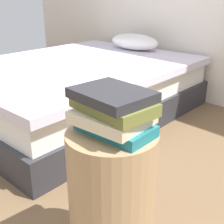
# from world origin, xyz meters

# --- Properties ---
(bed) EXTENTS (1.65, 2.09, 0.62)m
(bed) POSITION_xyz_m (-1.35, 0.91, 0.23)
(bed) COLOR #2D2D33
(bed) RESTS_ON ground_plane
(side_table) EXTENTS (0.33, 0.33, 0.57)m
(side_table) POSITION_xyz_m (0.00, 0.00, 0.28)
(side_table) COLOR tan
(side_table) RESTS_ON ground_plane
(book_teal) EXTENTS (0.28, 0.17, 0.04)m
(book_teal) POSITION_xyz_m (0.01, 0.01, 0.58)
(book_teal) COLOR #1E727F
(book_teal) RESTS_ON side_table
(book_cream) EXTENTS (0.26, 0.23, 0.04)m
(book_cream) POSITION_xyz_m (0.00, 0.00, 0.63)
(book_cream) COLOR beige
(book_cream) RESTS_ON book_teal
(book_olive) EXTENTS (0.29, 0.19, 0.04)m
(book_olive) POSITION_xyz_m (-0.00, 0.01, 0.67)
(book_olive) COLOR olive
(book_olive) RESTS_ON book_cream
(book_charcoal) EXTENTS (0.26, 0.21, 0.03)m
(book_charcoal) POSITION_xyz_m (-0.00, 0.00, 0.71)
(book_charcoal) COLOR #28282D
(book_charcoal) RESTS_ON book_olive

